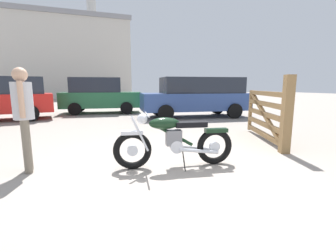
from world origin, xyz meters
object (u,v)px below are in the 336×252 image
object	(u,v)px
vintage_motorcycle	(174,141)
white_estate_far	(100,95)
timber_gate	(269,114)
bystander	(23,109)
red_hatchback_near	(197,96)

from	to	relation	value
vintage_motorcycle	white_estate_far	world-z (taller)	white_estate_far
white_estate_far	timber_gate	bearing A→B (deg)	-60.02
bystander	timber_gate	bearing A→B (deg)	175.88
bystander	red_hatchback_near	xyz separation A→B (m)	(5.44, 5.58, -0.08)
bystander	red_hatchback_near	world-z (taller)	red_hatchback_near
timber_gate	white_estate_far	distance (m)	8.78
red_hatchback_near	white_estate_far	bearing A→B (deg)	-30.60
vintage_motorcycle	bystander	xyz separation A→B (m)	(-2.34, 0.46, 0.57)
vintage_motorcycle	red_hatchback_near	xyz separation A→B (m)	(3.11, 6.04, 0.49)
bystander	white_estate_far	size ratio (longest dim) A/B	0.41
white_estate_far	vintage_motorcycle	bearing A→B (deg)	-78.98
vintage_motorcycle	red_hatchback_near	size ratio (longest dim) A/B	0.43
vintage_motorcycle	timber_gate	distance (m)	2.94
bystander	white_estate_far	distance (m)	8.57
vintage_motorcycle	red_hatchback_near	distance (m)	6.81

